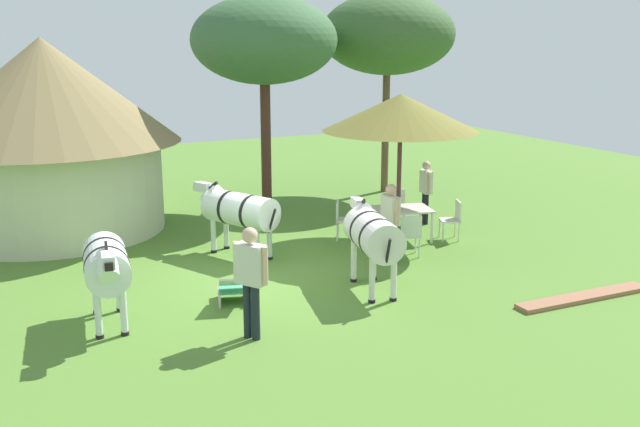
{
  "coord_description": "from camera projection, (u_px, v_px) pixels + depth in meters",
  "views": [
    {
      "loc": [
        -5.05,
        -12.65,
        4.56
      ],
      "look_at": [
        1.21,
        0.32,
        1.0
      ],
      "focal_mm": 40.76,
      "sensor_mm": 36.0,
      "label": 1
    }
  ],
  "objects": [
    {
      "name": "patio_chair_east_end",
      "position": [
        396.0,
        205.0,
        17.66
      ],
      "size": [
        0.59,
        0.58,
        0.9
      ],
      "rotation": [
        0.0,
        0.0,
        -3.66
      ],
      "color": "white",
      "rests_on": "ground_plane"
    },
    {
      "name": "guest_behind_table",
      "position": [
        426.0,
        186.0,
        17.79
      ],
      "size": [
        0.28,
        0.55,
        1.57
      ],
      "rotation": [
        0.0,
        0.0,
        4.5
      ],
      "color": "black",
      "rests_on": "ground_plane"
    },
    {
      "name": "thatched_hut",
      "position": [
        47.0,
        128.0,
        16.83
      ],
      "size": [
        6.11,
        6.11,
        4.51
      ],
      "rotation": [
        0.0,
        0.0,
        0.39
      ],
      "color": "beige",
      "rests_on": "ground_plane"
    },
    {
      "name": "patio_dining_table",
      "position": [
        398.0,
        212.0,
        16.4
      ],
      "size": [
        1.65,
        1.25,
        0.74
      ],
      "rotation": [
        0.0,
        0.0,
        -0.25
      ],
      "color": "silver",
      "rests_on": "ground_plane"
    },
    {
      "name": "standing_watcher",
      "position": [
        251.0,
        273.0,
        10.95
      ],
      "size": [
        0.45,
        0.54,
        1.77
      ],
      "rotation": [
        0.0,
        0.0,
        -1.0
      ],
      "color": "black",
      "rests_on": "ground_plane"
    },
    {
      "name": "zebra_toward_hut",
      "position": [
        106.0,
        265.0,
        11.47
      ],
      "size": [
        0.85,
        2.09,
        1.55
      ],
      "rotation": [
        0.0,
        0.0,
        3.02
      ],
      "color": "silver",
      "rests_on": "ground_plane"
    },
    {
      "name": "zebra_by_umbrella",
      "position": [
        238.0,
        210.0,
        15.17
      ],
      "size": [
        1.35,
        2.15,
        1.53
      ],
      "rotation": [
        0.0,
        0.0,
        0.45
      ],
      "color": "silver",
      "rests_on": "ground_plane"
    },
    {
      "name": "patio_chair_near_hut",
      "position": [
        453.0,
        217.0,
        16.5
      ],
      "size": [
        0.56,
        0.57,
        0.9
      ],
      "rotation": [
        0.0,
        0.0,
        1.17
      ],
      "color": "silver",
      "rests_on": "ground_plane"
    },
    {
      "name": "acacia_tree_right_background",
      "position": [
        388.0,
        34.0,
        20.63
      ],
      "size": [
        3.84,
        3.84,
        5.72
      ],
      "color": "brown",
      "rests_on": "ground_plane"
    },
    {
      "name": "patio_chair_near_lawn",
      "position": [
        410.0,
        233.0,
        15.2
      ],
      "size": [
        0.56,
        0.55,
        0.9
      ],
      "rotation": [
        0.0,
        0.0,
        -0.35
      ],
      "color": "silver",
      "rests_on": "ground_plane"
    },
    {
      "name": "ground_plane",
      "position": [
        272.0,
        273.0,
        14.29
      ],
      "size": [
        36.0,
        36.0,
        0.0
      ],
      "primitive_type": "plane",
      "color": "#527D2F"
    },
    {
      "name": "brick_patio_kerb",
      "position": [
        584.0,
        297.0,
        12.85
      ],
      "size": [
        2.81,
        0.41,
        0.08
      ],
      "primitive_type": "cube",
      "rotation": [
        0.0,
        0.0,
        3.13
      ],
      "color": "#986247",
      "rests_on": "ground_plane"
    },
    {
      "name": "striped_lounge_chair",
      "position": [
        234.0,
        289.0,
        12.64
      ],
      "size": [
        0.74,
        0.94,
        0.59
      ],
      "rotation": [
        0.0,
        0.0,
        5.99
      ],
      "color": "#3B9769",
      "rests_on": "ground_plane"
    },
    {
      "name": "guest_beside_umbrella",
      "position": [
        390.0,
        216.0,
        14.64
      ],
      "size": [
        0.22,
        0.59,
        1.66
      ],
      "rotation": [
        0.0,
        0.0,
        1.56
      ],
      "color": "black",
      "rests_on": "ground_plane"
    },
    {
      "name": "zebra_nearest_camera",
      "position": [
        373.0,
        234.0,
        13.08
      ],
      "size": [
        1.02,
        2.17,
        1.59
      ],
      "rotation": [
        0.0,
        0.0,
        6.07
      ],
      "color": "silver",
      "rests_on": "ground_plane"
    },
    {
      "name": "acacia_tree_far_lawn",
      "position": [
        264.0,
        41.0,
        18.57
      ],
      "size": [
        3.77,
        3.77,
        5.55
      ],
      "color": "#4C2C23",
      "rests_on": "ground_plane"
    },
    {
      "name": "shade_umbrella",
      "position": [
        401.0,
        113.0,
        15.86
      ],
      "size": [
        3.45,
        3.45,
        3.31
      ],
      "color": "#562C2D",
      "rests_on": "ground_plane"
    },
    {
      "name": "patio_chair_west_end",
      "position": [
        342.0,
        217.0,
        16.52
      ],
      "size": [
        0.58,
        0.59,
        0.9
      ],
      "rotation": [
        0.0,
        0.0,
        -2.09
      ],
      "color": "silver",
      "rests_on": "ground_plane"
    }
  ]
}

